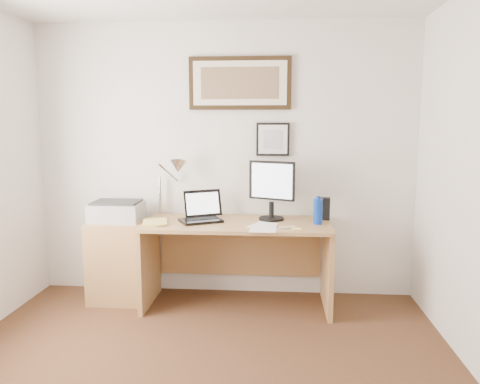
# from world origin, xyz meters

# --- Properties ---
(wall_back) EXTENTS (3.50, 0.02, 2.50)m
(wall_back) POSITION_xyz_m (0.00, 2.00, 1.25)
(wall_back) COLOR silver
(wall_back) RESTS_ON ground
(side_cabinet) EXTENTS (0.50, 0.40, 0.73)m
(side_cabinet) POSITION_xyz_m (-0.92, 1.68, 0.36)
(side_cabinet) COLOR #9F7442
(side_cabinet) RESTS_ON floor
(water_bottle) EXTENTS (0.08, 0.08, 0.22)m
(water_bottle) POSITION_xyz_m (0.84, 1.61, 0.86)
(water_bottle) COLOR #0C309C
(water_bottle) RESTS_ON desk
(bottle_cap) EXTENTS (0.04, 0.04, 0.02)m
(bottle_cap) POSITION_xyz_m (0.84, 1.61, 0.98)
(bottle_cap) COLOR #0C309C
(bottle_cap) RESTS_ON water_bottle
(speaker) EXTENTS (0.10, 0.09, 0.20)m
(speaker) POSITION_xyz_m (0.92, 1.80, 0.85)
(speaker) COLOR black
(speaker) RESTS_ON desk
(paper_sheet_a) EXTENTS (0.22, 0.31, 0.00)m
(paper_sheet_a) POSITION_xyz_m (0.38, 1.41, 0.75)
(paper_sheet_a) COLOR white
(paper_sheet_a) RESTS_ON desk
(paper_sheet_b) EXTENTS (0.28, 0.32, 0.00)m
(paper_sheet_b) POSITION_xyz_m (0.38, 1.51, 0.75)
(paper_sheet_b) COLOR white
(paper_sheet_b) RESTS_ON desk
(sticky_pad) EXTENTS (0.08, 0.08, 0.01)m
(sticky_pad) POSITION_xyz_m (0.65, 1.38, 0.76)
(sticky_pad) COLOR #FEF278
(sticky_pad) RESTS_ON desk
(marker_pen) EXTENTS (0.14, 0.06, 0.02)m
(marker_pen) POSITION_xyz_m (0.58, 1.43, 0.76)
(marker_pen) COLOR white
(marker_pen) RESTS_ON desk
(book) EXTENTS (0.26, 0.32, 0.02)m
(book) POSITION_xyz_m (-0.64, 1.51, 0.76)
(book) COLOR #E5D56C
(book) RESTS_ON desk
(desk) EXTENTS (1.60, 0.70, 0.75)m
(desk) POSITION_xyz_m (0.15, 1.72, 0.51)
(desk) COLOR #9F7442
(desk) RESTS_ON floor
(laptop) EXTENTS (0.41, 0.43, 0.26)m
(laptop) POSITION_xyz_m (-0.16, 1.67, 0.81)
(laptop) COLOR black
(laptop) RESTS_ON desk
(lcd_monitor) EXTENTS (0.40, 0.22, 0.52)m
(lcd_monitor) POSITION_xyz_m (0.44, 1.75, 1.04)
(lcd_monitor) COLOR black
(lcd_monitor) RESTS_ON desk
(printer) EXTENTS (0.44, 0.34, 0.18)m
(printer) POSITION_xyz_m (-0.93, 1.71, 0.82)
(printer) COLOR #A3A3A6
(printer) RESTS_ON side_cabinet
(desk_lamp) EXTENTS (0.29, 0.27, 0.53)m
(desk_lamp) POSITION_xyz_m (-0.41, 1.81, 1.19)
(desk_lamp) COLOR silver
(desk_lamp) RESTS_ON desk
(picture_large) EXTENTS (0.92, 0.04, 0.47)m
(picture_large) POSITION_xyz_m (0.15, 1.97, 1.95)
(picture_large) COLOR black
(picture_large) RESTS_ON wall_back
(picture_small) EXTENTS (0.30, 0.03, 0.30)m
(picture_small) POSITION_xyz_m (0.45, 1.97, 1.45)
(picture_small) COLOR black
(picture_small) RESTS_ON wall_back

